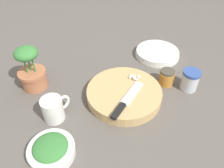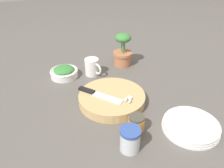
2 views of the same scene
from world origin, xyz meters
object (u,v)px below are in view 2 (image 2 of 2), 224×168
(chef_knife, at_px, (97,94))
(coffee_mug, at_px, (92,67))
(cutting_board, at_px, (112,98))
(plate_stack, at_px, (191,126))
(herb_bowl, at_px, (64,72))
(honey_jar, at_px, (136,124))
(potted_herb, at_px, (123,52))
(garlic_cloves, at_px, (129,99))
(spice_jar, at_px, (130,139))

(chef_knife, bearing_deg, coffee_mug, -141.61)
(cutting_board, distance_m, plate_stack, 0.35)
(herb_bowl, bearing_deg, honey_jar, 17.60)
(plate_stack, relative_size, potted_herb, 1.14)
(potted_herb, bearing_deg, garlic_cloves, -21.28)
(coffee_mug, height_order, potted_herb, potted_herb)
(potted_herb, bearing_deg, coffee_mug, -76.87)
(cutting_board, height_order, herb_bowl, herb_bowl)
(plate_stack, xyz_separation_m, potted_herb, (-0.61, -0.01, 0.07))
(cutting_board, height_order, spice_jar, spice_jar)
(chef_knife, xyz_separation_m, honey_jar, (0.23, 0.08, -0.01))
(chef_knife, relative_size, plate_stack, 0.86)
(cutting_board, bearing_deg, plate_stack, 37.61)
(cutting_board, bearing_deg, spice_jar, -9.69)
(cutting_board, distance_m, herb_bowl, 0.35)
(cutting_board, relative_size, garlic_cloves, 5.56)
(garlic_cloves, xyz_separation_m, spice_jar, (0.21, -0.10, -0.00))
(herb_bowl, height_order, spice_jar, spice_jar)
(chef_knife, distance_m, honey_jar, 0.24)
(spice_jar, height_order, plate_stack, spice_jar)
(plate_stack, height_order, honey_jar, honey_jar)
(garlic_cloves, bearing_deg, spice_jar, -24.99)
(plate_stack, bearing_deg, chef_knife, -137.40)
(garlic_cloves, distance_m, potted_herb, 0.42)
(cutting_board, xyz_separation_m, potted_herb, (-0.33, 0.20, 0.06))
(chef_knife, relative_size, honey_jar, 2.76)
(herb_bowl, height_order, coffee_mug, coffee_mug)
(chef_knife, xyz_separation_m, plate_stack, (0.30, 0.28, -0.03))
(herb_bowl, distance_m, honey_jar, 0.55)
(coffee_mug, xyz_separation_m, potted_herb, (-0.05, 0.20, 0.04))
(coffee_mug, bearing_deg, honey_jar, 1.87)
(herb_bowl, bearing_deg, garlic_cloves, 27.62)
(plate_stack, bearing_deg, potted_herb, -178.92)
(cutting_board, distance_m, coffee_mug, 0.28)
(cutting_board, height_order, potted_herb, potted_herb)
(herb_bowl, relative_size, coffee_mug, 1.38)
(plate_stack, distance_m, honey_jar, 0.21)
(cutting_board, bearing_deg, chef_knife, -109.54)
(coffee_mug, relative_size, potted_herb, 0.56)
(garlic_cloves, bearing_deg, chef_knife, -128.66)
(coffee_mug, relative_size, plate_stack, 0.49)
(cutting_board, xyz_separation_m, plate_stack, (0.28, 0.22, -0.01))
(garlic_cloves, height_order, honey_jar, honey_jar)
(plate_stack, distance_m, potted_herb, 0.61)
(spice_jar, height_order, honey_jar, spice_jar)
(garlic_cloves, bearing_deg, plate_stack, 37.94)
(chef_knife, relative_size, spice_jar, 2.14)
(herb_bowl, bearing_deg, cutting_board, 25.47)
(herb_bowl, relative_size, plate_stack, 0.68)
(spice_jar, relative_size, plate_stack, 0.40)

